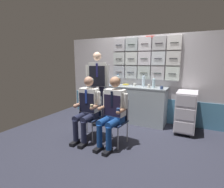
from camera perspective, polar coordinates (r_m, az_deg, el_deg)
The scene contains 17 objects.
ground at distance 3.54m, azimuth 1.96°, elevation -14.97°, with size 4.80×4.80×0.04m, color #272834.
galley_bulkhead at distance 4.48m, azimuth 9.64°, elevation 5.47°, with size 4.20×0.14×2.15m.
galley_counter at distance 4.36m, azimuth 7.29°, elevation -3.35°, with size 1.60×0.53×0.92m.
service_trolley at distance 4.00m, azimuth 23.48°, elevation -5.15°, with size 0.40×0.65×0.90m.
folding_chair_left at distance 3.51m, azimuth -6.82°, elevation -6.08°, with size 0.41×0.42×0.83m.
crew_member_left at distance 3.33m, azimuth -8.34°, elevation -4.00°, with size 0.49×0.61×1.24m.
folding_chair_right at distance 3.25m, azimuth 1.68°, elevation -7.42°, with size 0.43×0.43×0.83m.
crew_member_right at distance 3.06m, azimuth 0.22°, elevation -4.91°, with size 0.50×0.64×1.26m.
crew_member_standing at distance 4.03m, azimuth -4.84°, elevation 3.99°, with size 0.50×0.38×1.73m.
water_bottle_short at distance 4.32m, azimuth 2.00°, elevation 4.65°, with size 0.06×0.06×0.29m.
water_bottle_blue_cap at distance 4.27m, azimuth 10.50°, elevation 4.40°, with size 0.07×0.07×0.29m.
water_bottle_tall at distance 4.11m, azimuth 13.78°, elevation 3.68°, with size 0.07×0.07×0.24m.
paper_cup_blue at distance 4.39m, azimuth -0.18°, elevation 3.51°, with size 0.08×0.08×0.08m.
coffee_cup_spare at distance 3.93m, azimuth 16.28°, elevation 2.09°, with size 0.07×0.07×0.07m.
coffee_cup_white at distance 4.26m, azimuth 7.56°, elevation 3.08°, with size 0.07×0.07×0.07m.
espresso_cup_small at distance 4.06m, azimuth 12.21°, elevation 2.66°, with size 0.06×0.06×0.08m.
snack_banana at distance 4.41m, azimuth 4.62°, elevation 3.19°, with size 0.17×0.10×0.04m.
Camera 1 is at (1.33, -2.90, 1.53)m, focal length 27.35 mm.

